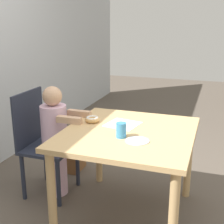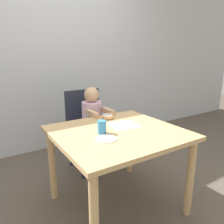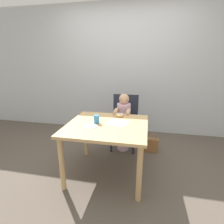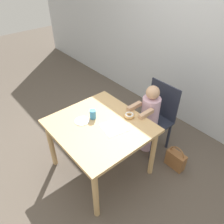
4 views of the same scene
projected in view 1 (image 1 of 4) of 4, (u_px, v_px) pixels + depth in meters
The scene contains 9 objects.
ground_plane at pixel (127, 215), 2.46m from camera, with size 12.00×12.00×0.00m, color brown.
dining_table at pixel (128, 144), 2.28m from camera, with size 0.99×0.93×0.70m.
chair at pixel (43, 142), 2.68m from camera, with size 0.43×0.40×0.90m.
child_figure at pixel (55, 141), 2.63m from camera, with size 0.24×0.40×0.96m.
donut at pixel (92, 119), 2.45m from camera, with size 0.11×0.11×0.04m.
napkin at pixel (123, 124), 2.40m from camera, with size 0.27×0.27×0.00m.
handbag at pixel (77, 158), 3.16m from camera, with size 0.24×0.10×0.33m.
cup at pixel (121, 130), 2.12m from camera, with size 0.07×0.07×0.10m.
plate at pixel (137, 141), 2.07m from camera, with size 0.16×0.16×0.01m.
Camera 1 is at (-2.05, -0.58, 1.48)m, focal length 50.00 mm.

